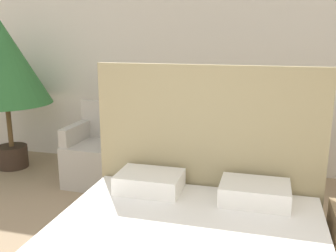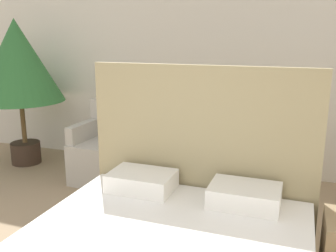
# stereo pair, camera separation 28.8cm
# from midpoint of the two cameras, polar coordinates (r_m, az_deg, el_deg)

# --- Properties ---
(wall_back) EXTENTS (10.00, 0.06, 2.90)m
(wall_back) POSITION_cam_midpoint_polar(r_m,az_deg,el_deg) (4.70, -0.11, 11.10)
(wall_back) COLOR silver
(wall_back) RESTS_ON ground_plane
(armchair_near_window_left) EXTENTS (0.62, 0.63, 0.91)m
(armchair_near_window_left) POSITION_cam_midpoint_polar(r_m,az_deg,el_deg) (4.39, -12.58, -4.68)
(armchair_near_window_left) COLOR #B7B2A8
(armchair_near_window_left) RESTS_ON ground_plane
(armchair_near_window_right) EXTENTS (0.67, 0.67, 0.91)m
(armchair_near_window_right) POSITION_cam_midpoint_polar(r_m,az_deg,el_deg) (4.03, 0.86, -6.02)
(armchair_near_window_right) COLOR #B7B2A8
(armchair_near_window_right) RESTS_ON ground_plane
(potted_palm) EXTENTS (1.11, 1.11, 1.87)m
(potted_palm) POSITION_cam_midpoint_polar(r_m,az_deg,el_deg) (5.07, -25.36, 8.44)
(potted_palm) COLOR #38281E
(potted_palm) RESTS_ON ground_plane
(side_table) EXTENTS (0.28, 0.28, 0.42)m
(side_table) POSITION_cam_midpoint_polar(r_m,az_deg,el_deg) (4.22, -6.06, -6.54)
(side_table) COLOR gold
(side_table) RESTS_ON ground_plane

